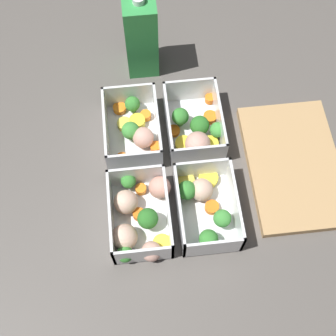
{
  "coord_description": "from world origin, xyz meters",
  "views": [
    {
      "loc": [
        0.4,
        -0.04,
        0.85
      ],
      "look_at": [
        0.0,
        0.0,
        0.02
      ],
      "focal_mm": 50.0,
      "sensor_mm": 36.0,
      "label": 1
    }
  ],
  "objects": [
    {
      "name": "cutting_board",
      "position": [
        0.01,
        0.25,
        0.01
      ],
      "size": [
        0.28,
        0.18,
        0.02
      ],
      "color": "tan",
      "rests_on": "ground_plane"
    },
    {
      "name": "juice_carton",
      "position": [
        -0.27,
        -0.03,
        0.1
      ],
      "size": [
        0.07,
        0.07,
        0.2
      ],
      "color": "green",
      "rests_on": "ground_plane"
    },
    {
      "name": "ground_plane",
      "position": [
        0.0,
        0.0,
        0.0
      ],
      "size": [
        4.0,
        4.0,
        0.0
      ],
      "primitive_type": "plane",
      "color": "#56514C"
    },
    {
      "name": "container_near_left",
      "position": [
        -0.1,
        -0.06,
        0.02
      ],
      "size": [
        0.17,
        0.11,
        0.07
      ],
      "color": "white",
      "rests_on": "ground_plane"
    },
    {
      "name": "container_far_left",
      "position": [
        -0.08,
        0.07,
        0.03
      ],
      "size": [
        0.16,
        0.12,
        0.07
      ],
      "color": "white",
      "rests_on": "ground_plane"
    },
    {
      "name": "container_far_right",
      "position": [
        0.09,
        0.06,
        0.03
      ],
      "size": [
        0.17,
        0.11,
        0.07
      ],
      "color": "white",
      "rests_on": "ground_plane"
    },
    {
      "name": "container_near_right",
      "position": [
        0.1,
        -0.07,
        0.03
      ],
      "size": [
        0.18,
        0.13,
        0.07
      ],
      "color": "white",
      "rests_on": "ground_plane"
    }
  ]
}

